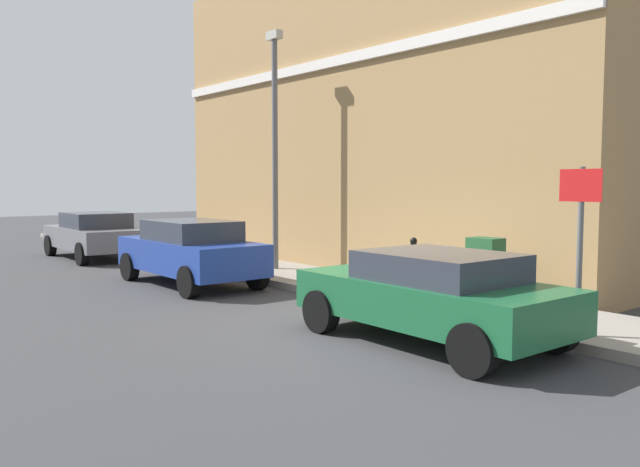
% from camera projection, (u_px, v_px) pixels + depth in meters
% --- Properties ---
extents(ground, '(80.00, 80.00, 0.00)m').
position_uv_depth(ground, '(371.00, 326.00, 9.89)').
color(ground, '#38383A').
extents(sidewalk, '(2.25, 30.00, 0.15)m').
position_uv_depth(sidewalk, '(264.00, 270.00, 15.81)').
color(sidewalk, gray).
rests_on(sidewalk, ground).
extents(corner_building, '(6.75, 13.51, 8.03)m').
position_uv_depth(corner_building, '(422.00, 119.00, 17.37)').
color(corner_building, '#9E7A4C').
rests_on(corner_building, ground).
extents(car_green, '(1.98, 3.95, 1.28)m').
position_uv_depth(car_green, '(432.00, 293.00, 8.79)').
color(car_green, '#195933').
rests_on(car_green, ground).
extents(car_blue, '(1.84, 4.08, 1.43)m').
position_uv_depth(car_blue, '(190.00, 251.00, 13.86)').
color(car_blue, navy).
rests_on(car_blue, ground).
extents(car_grey, '(2.00, 4.21, 1.38)m').
position_uv_depth(car_grey, '(94.00, 234.00, 18.86)').
color(car_grey, slate).
rests_on(car_grey, ground).
extents(utility_cabinet, '(0.46, 0.61, 1.15)m').
position_uv_depth(utility_cabinet, '(485.00, 274.00, 10.86)').
color(utility_cabinet, '#1E4C28').
rests_on(utility_cabinet, sidewalk).
extents(bollard_near_cabinet, '(0.14, 0.14, 1.04)m').
position_uv_depth(bollard_near_cabinet, '(413.00, 262.00, 12.25)').
color(bollard_near_cabinet, black).
rests_on(bollard_near_cabinet, sidewalk).
extents(street_sign, '(0.08, 0.60, 2.30)m').
position_uv_depth(street_sign, '(580.00, 225.00, 8.52)').
color(street_sign, '#59595B').
rests_on(street_sign, sidewalk).
extents(lamppost, '(0.20, 0.44, 5.72)m').
position_uv_depth(lamppost, '(275.00, 139.00, 15.27)').
color(lamppost, '#59595B').
rests_on(lamppost, sidewalk).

